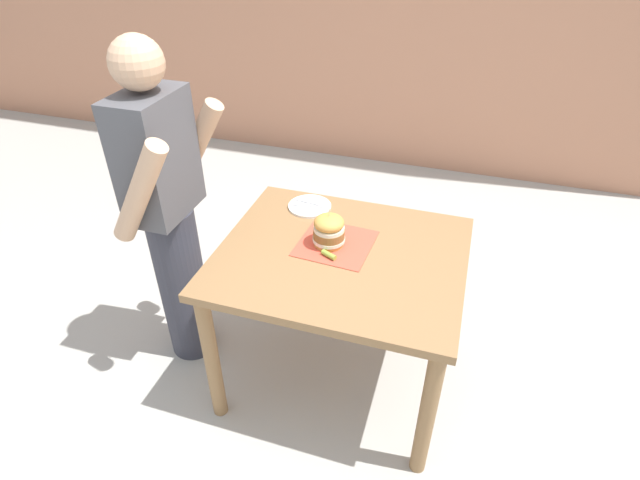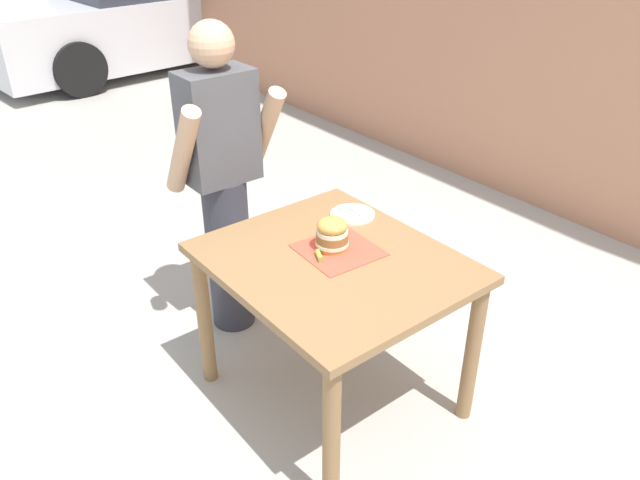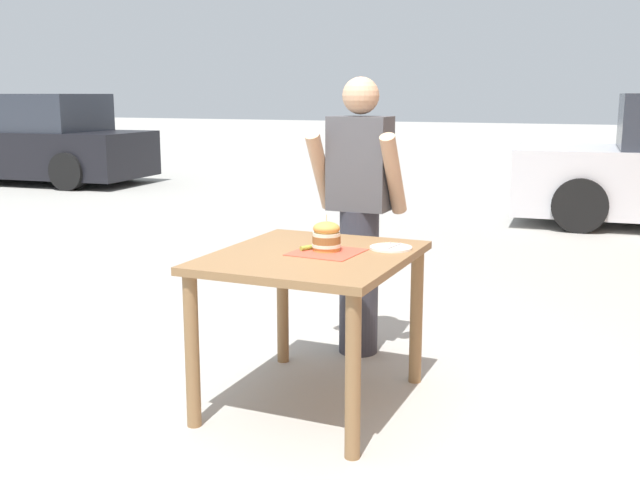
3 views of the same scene
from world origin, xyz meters
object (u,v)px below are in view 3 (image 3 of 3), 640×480
at_px(side_plate_with_forks, 391,248).
at_px(diner_across_table, 359,212).
at_px(sandwich, 326,236).
at_px(pickle_spear, 307,248).
at_px(patio_table, 312,277).
at_px(parked_car_far_end, 36,143).

height_order(side_plate_with_forks, diner_across_table, diner_across_table).
bearing_deg(sandwich, pickle_spear, -163.27).
relative_size(patio_table, parked_car_far_end, 0.25).
bearing_deg(diner_across_table, patio_table, -86.08).
bearing_deg(patio_table, parked_car_far_end, 140.56).
distance_m(sandwich, diner_across_table, 0.76).
bearing_deg(pickle_spear, parked_car_far_end, 140.57).
bearing_deg(sandwich, parked_car_far_end, 141.00).
xyz_separation_m(patio_table, pickle_spear, (-0.05, 0.04, 0.14)).
height_order(sandwich, parked_car_far_end, parked_car_far_end).
relative_size(sandwich, pickle_spear, 2.54).
relative_size(pickle_spear, side_plate_with_forks, 0.33).
bearing_deg(side_plate_with_forks, diner_across_table, 124.30).
bearing_deg(parked_car_far_end, diner_across_table, -36.20).
bearing_deg(patio_table, sandwich, 56.83).
bearing_deg(patio_table, diner_across_table, 93.92).
xyz_separation_m(side_plate_with_forks, diner_across_table, (-0.39, 0.57, 0.08)).
bearing_deg(pickle_spear, patio_table, -40.51).
xyz_separation_m(patio_table, side_plate_with_forks, (0.33, 0.26, 0.13)).
xyz_separation_m(pickle_spear, side_plate_with_forks, (0.38, 0.22, -0.01)).
xyz_separation_m(patio_table, parked_car_far_end, (-8.69, 7.15, 0.05)).
height_order(patio_table, diner_across_table, diner_across_table).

